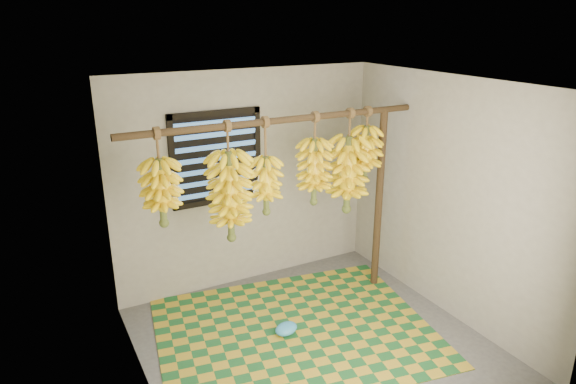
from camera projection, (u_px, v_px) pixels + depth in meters
floor at (316, 346)px, 4.77m from camera, size 3.00×3.00×0.01m
ceiling at (321, 84)px, 3.99m from camera, size 3.00×3.00×0.01m
wall_back at (247, 180)px, 5.63m from camera, size 3.00×0.01×2.40m
wall_left at (141, 266)px, 3.71m from camera, size 0.01×3.00×2.40m
wall_right at (449, 199)px, 5.05m from camera, size 0.01×3.00×2.40m
window at (217, 158)px, 5.36m from camera, size 1.00×0.04×1.00m
hanging_pole at (280, 120)px, 4.70m from camera, size 3.00×0.06×0.06m
support_post at (379, 201)px, 5.56m from camera, size 0.08×0.08×2.00m
woven_mat at (295, 331)px, 4.99m from camera, size 2.90×2.48×0.01m
plastic_bag at (286, 329)px, 4.93m from camera, size 0.29×0.25×0.10m
banana_bunch_a at (162, 192)px, 4.36m from camera, size 0.32×0.32×0.86m
banana_bunch_b at (230, 197)px, 4.68m from camera, size 0.41×0.41×1.13m
banana_bunch_c at (266, 185)px, 4.83m from camera, size 0.30×0.30×0.94m
banana_bunch_d at (314, 172)px, 5.05m from camera, size 0.34×0.34×0.93m
banana_bunch_e at (348, 174)px, 5.25m from camera, size 0.40×0.40×1.08m
banana_bunch_f at (366, 153)px, 5.28m from camera, size 0.32×0.32×0.78m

